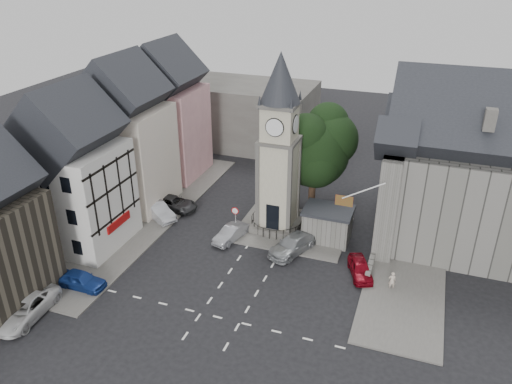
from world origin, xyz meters
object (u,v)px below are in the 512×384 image
at_px(car_west_blue, 81,280).
at_px(car_east_red, 360,268).
at_px(pedestrian, 392,281).
at_px(clock_tower, 279,147).
at_px(stone_shelter, 327,224).

bearing_deg(car_west_blue, car_east_red, -66.14).
distance_m(car_west_blue, car_east_red, 21.86).
bearing_deg(pedestrian, car_east_red, -35.86).
bearing_deg(car_east_red, clock_tower, 128.17).
height_order(car_west_blue, pedestrian, pedestrian).
xyz_separation_m(clock_tower, car_west_blue, (-11.50, -13.83, -7.43)).
relative_size(clock_tower, stone_shelter, 3.78).
xyz_separation_m(clock_tower, car_east_red, (8.50, -4.99, -7.47)).
bearing_deg(car_west_blue, clock_tower, -39.73).
bearing_deg(stone_shelter, car_west_blue, -140.71).
relative_size(car_west_blue, pedestrian, 2.58).
distance_m(clock_tower, stone_shelter, 8.15).
distance_m(clock_tower, car_west_blue, 19.46).
xyz_separation_m(stone_shelter, car_west_blue, (-16.30, -13.33, -0.86)).
bearing_deg(pedestrian, stone_shelter, -55.85).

